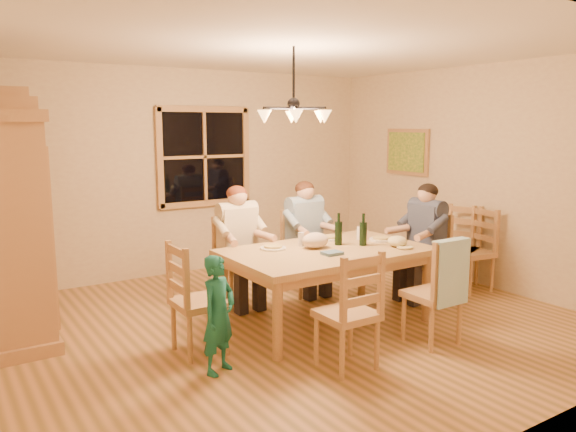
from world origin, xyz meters
TOP-DOWN VIEW (x-y plane):
  - floor at (0.00, 0.00)m, footprint 5.50×5.50m
  - ceiling at (0.00, 0.00)m, footprint 5.50×5.00m
  - wall_back at (0.00, 2.50)m, footprint 5.50×0.02m
  - wall_right at (2.75, 0.00)m, footprint 0.02×5.00m
  - window at (0.20, 2.47)m, footprint 1.30×0.06m
  - painting at (2.71, 1.20)m, footprint 0.06×0.78m
  - chandelier at (-0.00, 0.00)m, footprint 0.77×0.68m
  - armoire at (-2.42, 1.12)m, footprint 0.66×1.40m
  - dining_table at (0.29, -0.16)m, footprint 1.99×1.22m
  - chair_far_left at (-0.20, 0.78)m, footprint 0.44×0.42m
  - chair_far_right at (0.68, 0.78)m, footprint 0.44×0.42m
  - chair_near_left at (-0.21, -1.10)m, footprint 0.44×0.42m
  - chair_near_right at (0.79, -1.10)m, footprint 0.44×0.42m
  - chair_end_left at (-1.09, -0.16)m, footprint 0.42×0.44m
  - chair_end_right at (1.67, -0.17)m, footprint 0.42×0.44m
  - adult_woman at (-0.20, 0.78)m, footprint 0.40×0.42m
  - adult_plaid_man at (0.68, 0.78)m, footprint 0.40×0.42m
  - adult_slate_man at (1.67, -0.17)m, footprint 0.42×0.40m
  - towel at (0.78, -1.29)m, footprint 0.38×0.10m
  - wine_bottle_a at (0.51, -0.07)m, footprint 0.08×0.08m
  - wine_bottle_b at (0.70, -0.23)m, footprint 0.08×0.08m
  - plate_woman at (-0.16, 0.12)m, footprint 0.26×0.26m
  - plate_plaid at (0.58, 0.20)m, footprint 0.26×0.26m
  - plate_slate at (1.03, -0.15)m, footprint 0.26×0.26m
  - wine_glass_a at (0.16, 0.09)m, footprint 0.06×0.06m
  - wine_glass_b at (0.86, 0.01)m, footprint 0.06×0.06m
  - cap at (0.95, -0.46)m, footprint 0.20×0.20m
  - napkin at (0.18, -0.39)m, footprint 0.18×0.14m
  - cloth_bundle at (0.23, -0.06)m, footprint 0.28×0.22m
  - child at (-1.12, -0.60)m, footprint 0.42×0.36m
  - chair_spare_front at (2.45, -0.19)m, footprint 0.48×0.50m
  - chair_spare_back at (2.45, 0.00)m, footprint 0.55×0.56m

SIDE VIEW (x-z plane):
  - floor at x=0.00m, z-range 0.00..0.00m
  - chair_far_left at x=-0.20m, z-range -0.19..0.80m
  - chair_far_right at x=0.68m, z-range -0.19..0.80m
  - chair_near_left at x=-0.21m, z-range -0.19..0.80m
  - chair_near_right at x=0.79m, z-range -0.19..0.80m
  - chair_end_left at x=-1.09m, z-range -0.19..0.80m
  - chair_end_right at x=1.67m, z-range -0.19..0.80m
  - chair_spare_front at x=2.45m, z-range -0.19..0.80m
  - chair_spare_back at x=2.45m, z-range -0.19..0.80m
  - child at x=-1.12m, z-range 0.00..0.96m
  - dining_table at x=0.29m, z-range 0.28..1.04m
  - towel at x=0.78m, z-range 0.41..0.99m
  - plate_woman at x=-0.16m, z-range 0.76..0.78m
  - plate_plaid at x=0.58m, z-range 0.76..0.78m
  - plate_slate at x=1.03m, z-range 0.76..0.78m
  - napkin at x=0.18m, z-range 0.76..0.79m
  - cap at x=0.95m, z-range 0.76..0.87m
  - wine_glass_a at x=0.16m, z-range 0.76..0.90m
  - wine_glass_b at x=0.86m, z-range 0.76..0.90m
  - cloth_bundle at x=0.23m, z-range 0.76..0.91m
  - adult_woman at x=-0.20m, z-range 0.40..1.28m
  - adult_plaid_man at x=0.68m, z-range 0.40..1.28m
  - adult_slate_man at x=1.67m, z-range 0.40..1.28m
  - wine_bottle_a at x=0.51m, z-range 0.76..1.09m
  - wine_bottle_b at x=0.70m, z-range 0.76..1.09m
  - armoire at x=-2.42m, z-range -0.09..2.21m
  - wall_back at x=0.00m, z-range 0.00..2.70m
  - wall_right at x=2.75m, z-range 0.00..2.70m
  - window at x=0.20m, z-range 0.90..2.20m
  - painting at x=2.71m, z-range 1.28..1.92m
  - chandelier at x=0.00m, z-range 1.72..2.43m
  - ceiling at x=0.00m, z-range 2.69..2.71m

